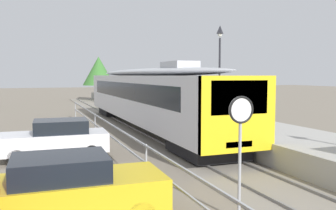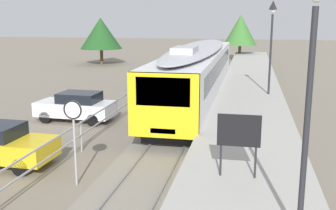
{
  "view_description": "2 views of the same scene",
  "coord_description": "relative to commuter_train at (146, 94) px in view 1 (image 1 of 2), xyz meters",
  "views": [
    {
      "loc": [
        -6.38,
        2.05,
        3.25
      ],
      "look_at": [
        -1.0,
        16.27,
        2.0
      ],
      "focal_mm": 38.73,
      "sensor_mm": 36.0,
      "label": 1
    },
    {
      "loc": [
        3.24,
        -2.52,
        5.29
      ],
      "look_at": [
        0.0,
        13.27,
        1.8
      ],
      "focal_mm": 43.13,
      "sensor_mm": 36.0,
      "label": 2
    }
  ],
  "objects": [
    {
      "name": "ground_plane",
      "position": [
        -3.0,
        -0.55,
        -2.15
      ],
      "size": [
        160.0,
        160.0,
        0.0
      ],
      "primitive_type": "plane",
      "color": "slate"
    },
    {
      "name": "track_rails",
      "position": [
        0.0,
        -0.55,
        -2.12
      ],
      "size": [
        3.2,
        60.0,
        0.14
      ],
      "color": "gray",
      "rests_on": "ground"
    },
    {
      "name": "commuter_train",
      "position": [
        0.0,
        0.0,
        0.0
      ],
      "size": [
        2.82,
        20.78,
        3.74
      ],
      "color": "silver",
      "rests_on": "track_rails"
    },
    {
      "name": "station_platform",
      "position": [
        3.25,
        -0.55,
        -1.7
      ],
      "size": [
        3.9,
        60.0,
        0.9
      ],
      "primitive_type": "cube",
      "color": "#A8A59E",
      "rests_on": "ground"
    },
    {
      "name": "platform_lamp_mid_platform",
      "position": [
        4.35,
        -0.98,
        2.47
      ],
      "size": [
        0.34,
        0.34,
        5.35
      ],
      "color": "#232328",
      "rests_on": "station_platform"
    },
    {
      "name": "speed_limit_sign",
      "position": [
        -2.11,
        -13.72,
        -0.03
      ],
      "size": [
        0.61,
        0.1,
        2.81
      ],
      "color": "#9EA0A5",
      "rests_on": "ground"
    },
    {
      "name": "carpark_fence",
      "position": [
        -3.3,
        -10.55,
        -1.24
      ],
      "size": [
        0.06,
        36.06,
        1.25
      ],
      "color": "#9EA0A5",
      "rests_on": "ground"
    },
    {
      "name": "parked_hatchback_yellow",
      "position": [
        -5.66,
        -12.55,
        -1.36
      ],
      "size": [
        4.04,
        1.86,
        1.53
      ],
      "color": "gold",
      "rests_on": "ground"
    },
    {
      "name": "parked_hatchback_white",
      "position": [
        -5.54,
        -5.97,
        -1.36
      ],
      "size": [
        4.07,
        1.92,
        1.53
      ],
      "color": "white",
      "rests_on": "ground"
    },
    {
      "name": "tree_behind_station_far",
      "position": [
        1.84,
        26.52,
        1.66
      ],
      "size": [
        4.1,
        4.1,
        5.66
      ],
      "color": "brown",
      "rests_on": "ground"
    }
  ]
}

